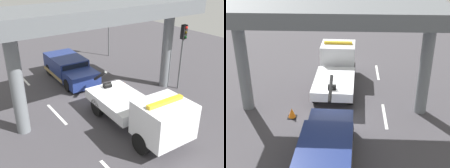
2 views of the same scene
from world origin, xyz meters
The scene contains 8 objects.
ground_plane centered at (0.00, 0.00, -0.05)m, with size 60.00×40.00×0.10m, color #423F44.
lane_stripe_mid centered at (0.00, -2.89, 0.00)m, with size 2.60×0.16×0.01m, color silver.
lane_stripe_east centered at (6.00, -2.89, 0.00)m, with size 2.60×0.16×0.01m, color silver.
tow_truck_white centered at (4.08, -0.02, 1.20)m, with size 7.28×2.56×2.46m.
towed_van_green centered at (-4.23, 0.00, 0.78)m, with size 5.25×2.33×1.58m.
overpass_structure centered at (0.61, 0.00, 5.17)m, with size 3.60×11.84×5.92m.
traffic_light_far centered at (1.52, 5.36, 3.17)m, with size 0.39×0.32×4.35m.
traffic_cone_orange centered at (-0.35, 2.21, 0.27)m, with size 0.47×0.47×0.57m.
Camera 2 is at (-14.82, -0.98, 9.15)m, focal length 49.99 mm.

